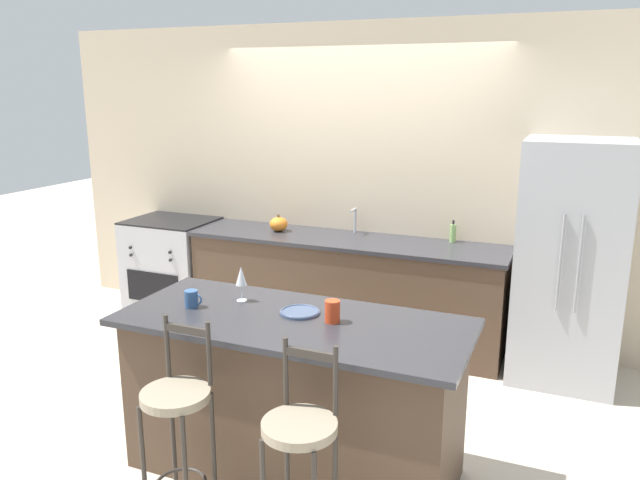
{
  "coord_description": "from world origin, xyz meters",
  "views": [
    {
      "loc": [
        1.78,
        -4.46,
        2.18
      ],
      "look_at": [
        0.16,
        -0.59,
        1.13
      ],
      "focal_mm": 35.0,
      "sensor_mm": 36.0,
      "label": 1
    }
  ],
  "objects_px": {
    "bar_stool_near": "(178,417)",
    "bar_stool_far": "(300,450)",
    "oven_range": "(173,266)",
    "dinner_plate": "(300,312)",
    "pumpkin_decoration": "(279,224)",
    "wine_glass": "(241,277)",
    "refrigerator": "(570,263)",
    "soap_bottle": "(453,233)",
    "coffee_mug": "(192,299)",
    "tumbler_cup": "(332,311)"
  },
  "relations": [
    {
      "from": "coffee_mug",
      "to": "soap_bottle",
      "type": "bearing_deg",
      "value": 64.03
    },
    {
      "from": "refrigerator",
      "to": "oven_range",
      "type": "height_order",
      "value": "refrigerator"
    },
    {
      "from": "bar_stool_near",
      "to": "pumpkin_decoration",
      "type": "bearing_deg",
      "value": 105.51
    },
    {
      "from": "bar_stool_far",
      "to": "wine_glass",
      "type": "relative_size",
      "value": 5.04
    },
    {
      "from": "bar_stool_near",
      "to": "pumpkin_decoration",
      "type": "distance_m",
      "value": 2.69
    },
    {
      "from": "bar_stool_far",
      "to": "dinner_plate",
      "type": "height_order",
      "value": "bar_stool_far"
    },
    {
      "from": "oven_range",
      "to": "soap_bottle",
      "type": "distance_m",
      "value": 2.71
    },
    {
      "from": "oven_range",
      "to": "dinner_plate",
      "type": "relative_size",
      "value": 4.09
    },
    {
      "from": "wine_glass",
      "to": "soap_bottle",
      "type": "distance_m",
      "value": 2.18
    },
    {
      "from": "oven_range",
      "to": "tumbler_cup",
      "type": "bearing_deg",
      "value": -37.88
    },
    {
      "from": "refrigerator",
      "to": "bar_stool_far",
      "type": "bearing_deg",
      "value": -112.23
    },
    {
      "from": "wine_glass",
      "to": "dinner_plate",
      "type": "bearing_deg",
      "value": -8.01
    },
    {
      "from": "coffee_mug",
      "to": "soap_bottle",
      "type": "xyz_separation_m",
      "value": [
        1.07,
        2.2,
        0.01
      ]
    },
    {
      "from": "bar_stool_near",
      "to": "wine_glass",
      "type": "bearing_deg",
      "value": 94.86
    },
    {
      "from": "coffee_mug",
      "to": "pumpkin_decoration",
      "type": "bearing_deg",
      "value": 102.26
    },
    {
      "from": "dinner_plate",
      "to": "soap_bottle",
      "type": "bearing_deg",
      "value": 77.47
    },
    {
      "from": "coffee_mug",
      "to": "soap_bottle",
      "type": "distance_m",
      "value": 2.45
    },
    {
      "from": "oven_range",
      "to": "bar_stool_near",
      "type": "bearing_deg",
      "value": -53.91
    },
    {
      "from": "oven_range",
      "to": "bar_stool_far",
      "type": "bearing_deg",
      "value": -45.42
    },
    {
      "from": "refrigerator",
      "to": "soap_bottle",
      "type": "distance_m",
      "value": 0.96
    },
    {
      "from": "refrigerator",
      "to": "soap_bottle",
      "type": "xyz_separation_m",
      "value": [
        -0.92,
        0.26,
        0.08
      ]
    },
    {
      "from": "bar_stool_far",
      "to": "bar_stool_near",
      "type": "bearing_deg",
      "value": 177.74
    },
    {
      "from": "oven_range",
      "to": "tumbler_cup",
      "type": "distance_m",
      "value": 3.09
    },
    {
      "from": "soap_bottle",
      "to": "pumpkin_decoration",
      "type": "bearing_deg",
      "value": -172.29
    },
    {
      "from": "oven_range",
      "to": "dinner_plate",
      "type": "bearing_deg",
      "value": -39.76
    },
    {
      "from": "bar_stool_near",
      "to": "bar_stool_far",
      "type": "xyz_separation_m",
      "value": [
        0.68,
        -0.03,
        0.0
      ]
    },
    {
      "from": "bar_stool_far",
      "to": "coffee_mug",
      "type": "relative_size",
      "value": 9.61
    },
    {
      "from": "coffee_mug",
      "to": "oven_range",
      "type": "bearing_deg",
      "value": 128.6
    },
    {
      "from": "wine_glass",
      "to": "coffee_mug",
      "type": "distance_m",
      "value": 0.31
    },
    {
      "from": "dinner_plate",
      "to": "coffee_mug",
      "type": "distance_m",
      "value": 0.64
    },
    {
      "from": "bar_stool_near",
      "to": "coffee_mug",
      "type": "height_order",
      "value": "bar_stool_near"
    },
    {
      "from": "refrigerator",
      "to": "soap_bottle",
      "type": "relative_size",
      "value": 9.87
    },
    {
      "from": "oven_range",
      "to": "coffee_mug",
      "type": "distance_m",
      "value": 2.57
    },
    {
      "from": "wine_glass",
      "to": "pumpkin_decoration",
      "type": "distance_m",
      "value": 1.91
    },
    {
      "from": "dinner_plate",
      "to": "soap_bottle",
      "type": "height_order",
      "value": "soap_bottle"
    },
    {
      "from": "tumbler_cup",
      "to": "oven_range",
      "type": "bearing_deg",
      "value": 142.12
    },
    {
      "from": "bar_stool_far",
      "to": "soap_bottle",
      "type": "xyz_separation_m",
      "value": [
        0.12,
        2.8,
        0.4
      ]
    },
    {
      "from": "oven_range",
      "to": "tumbler_cup",
      "type": "xyz_separation_m",
      "value": [
        2.4,
        -1.87,
        0.53
      ]
    },
    {
      "from": "bar_stool_far",
      "to": "refrigerator",
      "type": "bearing_deg",
      "value": 67.77
    },
    {
      "from": "bar_stool_far",
      "to": "wine_glass",
      "type": "xyz_separation_m",
      "value": [
        -0.74,
        0.8,
        0.49
      ]
    },
    {
      "from": "bar_stool_near",
      "to": "soap_bottle",
      "type": "xyz_separation_m",
      "value": [
        0.8,
        2.77,
        0.4
      ]
    },
    {
      "from": "bar_stool_near",
      "to": "wine_glass",
      "type": "relative_size",
      "value": 5.04
    },
    {
      "from": "bar_stool_far",
      "to": "soap_bottle",
      "type": "distance_m",
      "value": 2.83
    },
    {
      "from": "bar_stool_far",
      "to": "pumpkin_decoration",
      "type": "distance_m",
      "value": 2.97
    },
    {
      "from": "bar_stool_near",
      "to": "bar_stool_far",
      "type": "height_order",
      "value": "same"
    },
    {
      "from": "dinner_plate",
      "to": "pumpkin_decoration",
      "type": "relative_size",
      "value": 1.4
    },
    {
      "from": "refrigerator",
      "to": "bar_stool_far",
      "type": "relative_size",
      "value": 1.7
    },
    {
      "from": "bar_stool_near",
      "to": "dinner_plate",
      "type": "height_order",
      "value": "bar_stool_near"
    },
    {
      "from": "coffee_mug",
      "to": "pumpkin_decoration",
      "type": "height_order",
      "value": "pumpkin_decoration"
    },
    {
      "from": "bar_stool_far",
      "to": "soap_bottle",
      "type": "bearing_deg",
      "value": 87.56
    }
  ]
}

